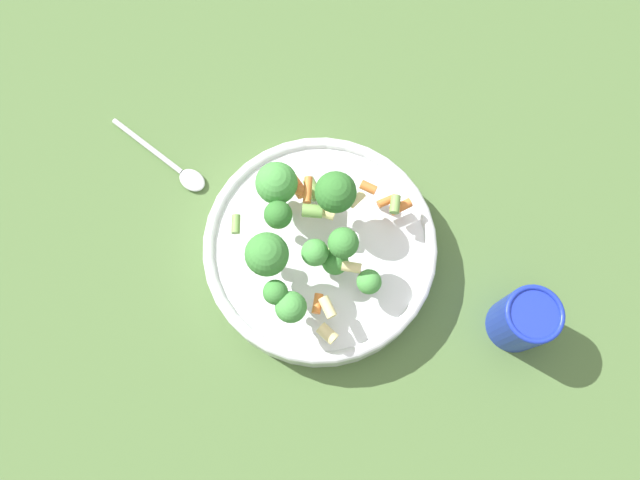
% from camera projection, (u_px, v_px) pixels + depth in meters
% --- Properties ---
extents(ground_plane, '(3.00, 3.00, 0.00)m').
position_uv_depth(ground_plane, '(320.00, 255.00, 0.76)').
color(ground_plane, '#4C6B38').
extents(bowl, '(0.27, 0.27, 0.05)m').
position_uv_depth(bowl, '(320.00, 249.00, 0.73)').
color(bowl, silver).
rests_on(bowl, ground_plane).
extents(pasta_salad, '(0.20, 0.20, 0.09)m').
position_uv_depth(pasta_salad, '(304.00, 230.00, 0.66)').
color(pasta_salad, '#8CB766').
rests_on(pasta_salad, bowl).
extents(cup, '(0.06, 0.06, 0.08)m').
position_uv_depth(cup, '(524.00, 320.00, 0.70)').
color(cup, '#192DAD').
rests_on(cup, ground_plane).
extents(spoon, '(0.07, 0.15, 0.01)m').
position_uv_depth(spoon, '(175.00, 167.00, 0.79)').
color(spoon, silver).
rests_on(spoon, ground_plane).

